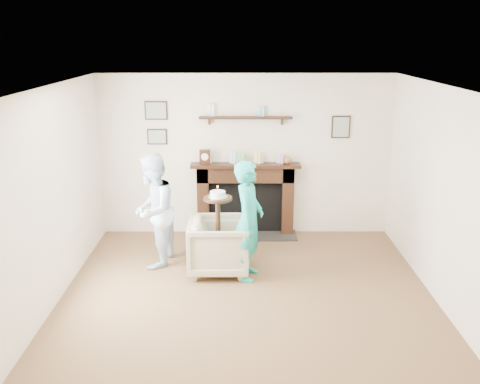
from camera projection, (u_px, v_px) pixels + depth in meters
name	position (u px, v px, depth m)	size (l,w,h in m)	color
ground	(247.00, 307.00, 6.21)	(5.00, 5.00, 0.00)	brown
room_shell	(247.00, 158.00, 6.41)	(4.54, 5.02, 2.52)	#F2E6CE
armchair	(219.00, 271.00, 7.16)	(0.78, 0.80, 0.73)	tan
man	(156.00, 264.00, 7.38)	(0.75, 0.59, 1.55)	silver
woman	(248.00, 276.00, 7.00)	(0.57, 0.37, 1.55)	#22ADC1
pedestal_table	(218.00, 220.00, 6.94)	(0.37, 0.37, 1.19)	black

